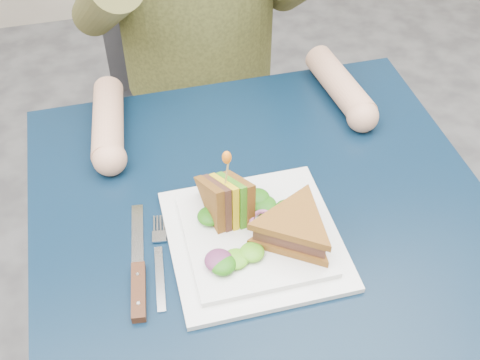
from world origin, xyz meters
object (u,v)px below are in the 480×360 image
object	(u,v)px
knife	(138,280)
plate	(254,238)
sandwich_flat	(295,228)
table	(266,249)
chair	(194,79)
fork	(160,263)
sandwich_upright	(228,201)

from	to	relation	value
knife	plate	bearing A→B (deg)	10.13
plate	sandwich_flat	distance (m)	0.07
table	sandwich_flat	xyz separation A→B (m)	(0.02, -0.07, 0.12)
chair	sandwich_flat	bearing A→B (deg)	-88.29
table	fork	distance (m)	0.21
plate	sandwich_flat	world-z (taller)	sandwich_flat
table	knife	size ratio (longest dim) A/B	3.38
table	sandwich_flat	bearing A→B (deg)	-71.71
plate	sandwich_upright	size ratio (longest dim) A/B	1.96
table	plate	world-z (taller)	plate
table	sandwich_upright	xyz separation A→B (m)	(-0.06, 0.00, 0.13)
plate	knife	bearing A→B (deg)	-169.87
sandwich_flat	fork	xyz separation A→B (m)	(-0.20, 0.02, -0.04)
table	knife	world-z (taller)	knife
table	plate	size ratio (longest dim) A/B	2.88
plate	sandwich_upright	world-z (taller)	sandwich_upright
sandwich_flat	fork	bearing A→B (deg)	174.87
table	plate	xyz separation A→B (m)	(-0.03, -0.04, 0.09)
chair	sandwich_flat	world-z (taller)	chair
sandwich_flat	knife	bearing A→B (deg)	-178.11
table	chair	xyz separation A→B (m)	(0.00, 0.66, -0.11)
chair	knife	size ratio (longest dim) A/B	4.19
plate	sandwich_flat	size ratio (longest dim) A/B	1.30
chair	fork	distance (m)	0.76
plate	sandwich_upright	bearing A→B (deg)	124.34
sandwich_flat	sandwich_upright	distance (m)	0.11
plate	sandwich_upright	distance (m)	0.07
fork	chair	bearing A→B (deg)	75.57
chair	fork	bearing A→B (deg)	-104.43
sandwich_flat	knife	world-z (taller)	sandwich_flat
table	fork	world-z (taller)	fork
chair	plate	xyz separation A→B (m)	(-0.03, -0.70, 0.20)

